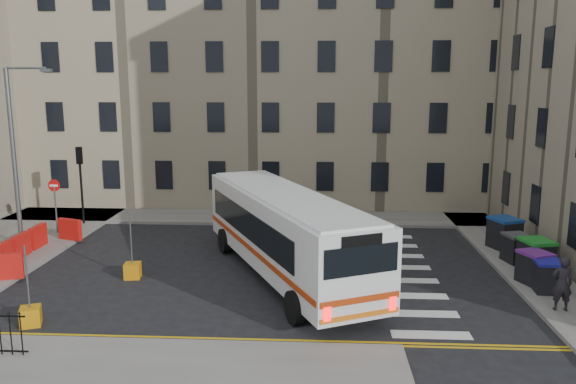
# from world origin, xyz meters

# --- Properties ---
(ground) EXTENTS (120.00, 120.00, 0.00)m
(ground) POSITION_xyz_m (0.00, 0.00, 0.00)
(ground) COLOR black
(ground) RESTS_ON ground
(pavement_north) EXTENTS (36.00, 3.20, 0.15)m
(pavement_north) POSITION_xyz_m (-6.00, 8.60, 0.07)
(pavement_north) COLOR slate
(pavement_north) RESTS_ON ground
(pavement_east) EXTENTS (2.40, 26.00, 0.15)m
(pavement_east) POSITION_xyz_m (9.00, 4.00, 0.07)
(pavement_east) COLOR slate
(pavement_east) RESTS_ON ground
(terrace_north) EXTENTS (38.30, 10.80, 17.20)m
(terrace_north) POSITION_xyz_m (-7.00, 15.50, 8.62)
(terrace_north) COLOR tan
(terrace_north) RESTS_ON ground
(traffic_light_nw) EXTENTS (0.28, 0.22, 4.10)m
(traffic_light_nw) POSITION_xyz_m (-12.00, 6.50, 2.87)
(traffic_light_nw) COLOR black
(traffic_light_nw) RESTS_ON pavement_west
(streetlamp) EXTENTS (0.50, 0.22, 8.14)m
(streetlamp) POSITION_xyz_m (-13.00, 2.00, 4.34)
(streetlamp) COLOR #595B5E
(streetlamp) RESTS_ON pavement_west
(no_entry_north) EXTENTS (0.60, 0.08, 3.00)m
(no_entry_north) POSITION_xyz_m (-12.50, 4.50, 2.08)
(no_entry_north) COLOR #595B5E
(no_entry_north) RESTS_ON pavement_west
(roadworks_barriers) EXTENTS (1.66, 6.26, 1.00)m
(roadworks_barriers) POSITION_xyz_m (-11.84, 0.50, 0.65)
(roadworks_barriers) COLOR red
(roadworks_barriers) RESTS_ON pavement_west
(bus) EXTENTS (7.54, 12.04, 3.27)m
(bus) POSITION_xyz_m (-0.73, -0.98, 1.89)
(bus) COLOR silver
(bus) RESTS_ON ground
(wheelie_bin_a) EXTENTS (0.99, 1.11, 1.15)m
(wheelie_bin_a) POSITION_xyz_m (8.75, -2.45, 0.73)
(wheelie_bin_a) COLOR black
(wheelie_bin_a) RESTS_ON pavement_east
(wheelie_bin_b) EXTENTS (1.29, 1.37, 1.21)m
(wheelie_bin_b) POSITION_xyz_m (8.62, -1.61, 0.76)
(wheelie_bin_b) COLOR black
(wheelie_bin_b) RESTS_ON pavement_east
(wheelie_bin_c) EXTENTS (1.29, 1.41, 1.35)m
(wheelie_bin_c) POSITION_xyz_m (9.11, -0.40, 0.83)
(wheelie_bin_c) COLOR black
(wheelie_bin_c) RESTS_ON pavement_east
(wheelie_bin_d) EXTENTS (1.15, 1.26, 1.18)m
(wheelie_bin_d) POSITION_xyz_m (8.83, 0.98, 0.75)
(wheelie_bin_d) COLOR black
(wheelie_bin_d) RESTS_ON pavement_east
(wheelie_bin_e) EXTENTS (1.49, 1.59, 1.41)m
(wheelie_bin_e) POSITION_xyz_m (8.96, 2.98, 0.86)
(wheelie_bin_e) COLOR black
(wheelie_bin_e) RESTS_ON pavement_east
(pedestrian) EXTENTS (0.70, 0.49, 1.82)m
(pedestrian) POSITION_xyz_m (8.52, -4.18, 1.06)
(pedestrian) COLOR black
(pedestrian) RESTS_ON pavement_east
(bollard_yellow) EXTENTS (0.68, 0.68, 0.60)m
(bollard_yellow) POSITION_xyz_m (-6.67, -1.49, 0.30)
(bollard_yellow) COLOR orange
(bollard_yellow) RESTS_ON ground
(bollard_chevron) EXTENTS (0.78, 0.78, 0.60)m
(bollard_chevron) POSITION_xyz_m (-8.42, -6.00, 0.30)
(bollard_chevron) COLOR #C1800B
(bollard_chevron) RESTS_ON ground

